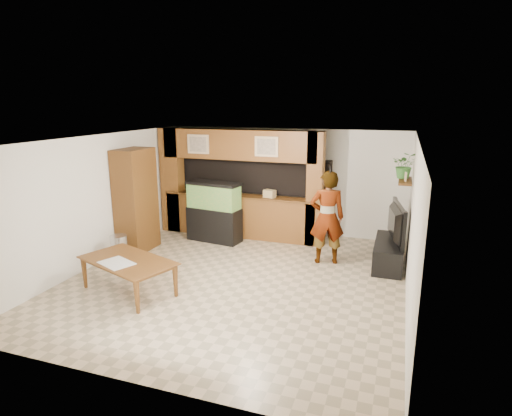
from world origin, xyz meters
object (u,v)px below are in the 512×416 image
at_px(television, 391,223).
at_px(person, 327,217).
at_px(pantry_cabinet, 136,200).
at_px(aquarium, 214,212).
at_px(dining_table, 127,277).

distance_m(television, person, 1.27).
height_order(pantry_cabinet, aquarium, pantry_cabinet).
bearing_deg(dining_table, pantry_cabinet, 139.08).
relative_size(aquarium, dining_table, 0.84).
bearing_deg(dining_table, television, 53.68).
height_order(aquarium, television, aquarium).
bearing_deg(television, person, 92.53).
height_order(pantry_cabinet, television, pantry_cabinet).
bearing_deg(television, dining_table, 114.06).
bearing_deg(pantry_cabinet, television, 8.79).
bearing_deg(person, dining_table, 23.27).
distance_m(aquarium, television, 4.01).
height_order(aquarium, person, person).
bearing_deg(aquarium, pantry_cabinet, -132.87).
bearing_deg(person, aquarium, -28.70).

